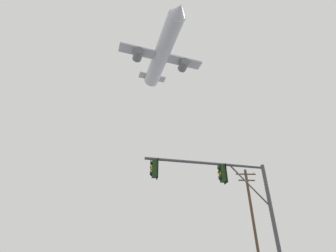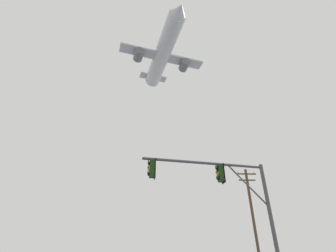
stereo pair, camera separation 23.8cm
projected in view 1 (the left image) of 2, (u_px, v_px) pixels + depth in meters
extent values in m
cylinder|color=#4C4C51|center=(274.00, 227.00, 12.35)|extent=(0.20, 0.20, 6.51)
cylinder|color=#4C4C51|center=(206.00, 163.00, 13.27)|extent=(6.63, 1.25, 0.15)
cylinder|color=#4C4C51|center=(249.00, 185.00, 13.18)|extent=(2.05, 0.42, 2.18)
cube|color=#193814|center=(155.00, 169.00, 12.50)|extent=(0.31, 0.36, 0.90)
cylinder|color=#193814|center=(155.00, 159.00, 12.75)|extent=(0.05, 0.05, 0.12)
cube|color=black|center=(157.00, 169.00, 12.52)|extent=(0.10, 0.46, 1.04)
sphere|color=black|center=(152.00, 163.00, 12.61)|extent=(0.20, 0.20, 0.20)
cylinder|color=#193814|center=(151.00, 162.00, 12.62)|extent=(0.07, 0.21, 0.21)
sphere|color=orange|center=(152.00, 169.00, 12.47)|extent=(0.20, 0.20, 0.20)
cylinder|color=#193814|center=(151.00, 167.00, 12.48)|extent=(0.07, 0.21, 0.21)
sphere|color=black|center=(152.00, 174.00, 12.33)|extent=(0.20, 0.20, 0.20)
cylinder|color=#193814|center=(150.00, 173.00, 12.35)|extent=(0.07, 0.21, 0.21)
cube|color=#193814|center=(223.00, 174.00, 13.17)|extent=(0.31, 0.36, 0.90)
cylinder|color=#193814|center=(222.00, 165.00, 13.42)|extent=(0.05, 0.05, 0.12)
cube|color=black|center=(225.00, 174.00, 13.20)|extent=(0.10, 0.46, 1.04)
sphere|color=black|center=(220.00, 169.00, 13.28)|extent=(0.20, 0.20, 0.20)
cylinder|color=#193814|center=(218.00, 167.00, 13.30)|extent=(0.07, 0.21, 0.21)
sphere|color=orange|center=(220.00, 174.00, 13.14)|extent=(0.20, 0.20, 0.20)
cylinder|color=#193814|center=(219.00, 172.00, 13.16)|extent=(0.07, 0.21, 0.21)
sphere|color=black|center=(221.00, 179.00, 13.00)|extent=(0.20, 0.20, 0.20)
cylinder|color=#193814|center=(219.00, 178.00, 13.02)|extent=(0.07, 0.21, 0.21)
cylinder|color=brown|center=(253.00, 221.00, 24.83)|extent=(0.28, 0.28, 10.86)
cube|color=brown|center=(246.00, 174.00, 27.26)|extent=(2.20, 0.12, 0.12)
cube|color=brown|center=(247.00, 180.00, 26.92)|extent=(1.80, 0.12, 0.12)
cylinder|color=gray|center=(238.00, 173.00, 27.29)|extent=(0.10, 0.10, 0.18)
cylinder|color=gray|center=(254.00, 173.00, 27.36)|extent=(0.10, 0.10, 0.18)
cylinder|color=#B7BCC6|center=(162.00, 53.00, 60.40)|extent=(9.50, 22.21, 3.90)
cone|color=#B7BCC6|center=(179.00, 10.00, 50.30)|extent=(4.28, 3.56, 3.71)
cone|color=#B7BCC6|center=(150.00, 83.00, 70.40)|extent=(3.84, 3.22, 3.32)
cube|color=#A8ADB7|center=(161.00, 57.00, 60.62)|extent=(20.71, 8.00, 0.44)
cylinder|color=#595B60|center=(184.00, 65.00, 61.58)|extent=(2.88, 3.40, 2.20)
cylinder|color=#595B60|center=(138.00, 55.00, 58.50)|extent=(2.88, 3.40, 2.20)
cube|color=#333338|center=(153.00, 72.00, 69.36)|extent=(1.17, 3.37, 4.63)
cube|color=#A8ADB7|center=(152.00, 77.00, 68.66)|extent=(7.64, 4.03, 0.24)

